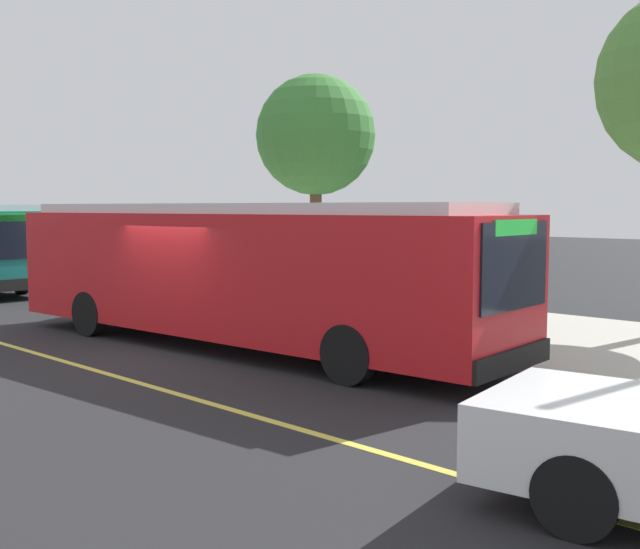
# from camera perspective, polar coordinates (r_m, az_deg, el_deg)

# --- Properties ---
(ground_plane) EXTENTS (120.00, 120.00, 0.00)m
(ground_plane) POSITION_cam_1_polar(r_m,az_deg,el_deg) (15.70, -10.46, -5.57)
(ground_plane) COLOR #232326
(sidewalk_curb) EXTENTS (44.00, 6.40, 0.15)m
(sidewalk_curb) POSITION_cam_1_polar(r_m,az_deg,el_deg) (19.74, 3.85, -3.10)
(sidewalk_curb) COLOR #B7B2A8
(sidewalk_curb) RESTS_ON ground_plane
(lane_stripe_center) EXTENTS (36.00, 0.14, 0.01)m
(lane_stripe_center) POSITION_cam_1_polar(r_m,az_deg,el_deg) (14.56, -17.56, -6.54)
(lane_stripe_center) COLOR #E0D64C
(lane_stripe_center) RESTS_ON ground_plane
(transit_bus_main) EXTENTS (12.27, 3.37, 2.95)m
(transit_bus_main) POSITION_cam_1_polar(r_m,az_deg,el_deg) (15.55, -6.03, 0.40)
(transit_bus_main) COLOR red
(transit_bus_main) RESTS_ON ground_plane
(bus_shelter) EXTENTS (2.90, 1.60, 2.48)m
(bus_shelter) POSITION_cam_1_polar(r_m,az_deg,el_deg) (18.52, 8.46, 2.05)
(bus_shelter) COLOR #333338
(bus_shelter) RESTS_ON sidewalk_curb
(waiting_bench) EXTENTS (1.60, 0.48, 0.95)m
(waiting_bench) POSITION_cam_1_polar(r_m,az_deg,el_deg) (18.46, 8.55, -1.97)
(waiting_bench) COLOR brown
(waiting_bench) RESTS_ON sidewalk_curb
(route_sign_post) EXTENTS (0.44, 0.08, 2.80)m
(route_sign_post) POSITION_cam_1_polar(r_m,az_deg,el_deg) (15.00, 9.84, 1.48)
(route_sign_post) COLOR #333338
(route_sign_post) RESTS_ON sidewalk_curb
(street_tree_upstreet) EXTENTS (3.60, 3.60, 6.68)m
(street_tree_upstreet) POSITION_cam_1_polar(r_m,az_deg,el_deg) (23.19, -0.32, 10.33)
(street_tree_upstreet) COLOR brown
(street_tree_upstreet) RESTS_ON sidewalk_curb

